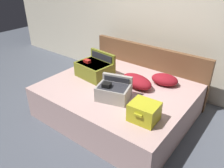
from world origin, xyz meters
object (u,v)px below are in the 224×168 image
Objects in this scene: hard_case_small at (144,112)px; pillow_center_head at (137,81)px; hard_case_large at (95,68)px; pillow_near_headboard at (165,79)px; bed at (117,101)px; hard_case_medium at (114,91)px.

pillow_center_head is (-0.49, 0.62, -0.02)m from hard_case_small.
hard_case_large is 1.42× the size of pillow_near_headboard.
bed is at bearing -1.14° from hard_case_large.
hard_case_small is 0.96m from pillow_near_headboard.
hard_case_medium is (0.64, -0.35, -0.02)m from hard_case_large.
hard_case_small is 0.79m from pillow_center_head.
pillow_near_headboard is (-0.20, 0.94, -0.03)m from hard_case_small.
hard_case_medium is 0.58m from hard_case_small.
hard_case_large is 0.72m from pillow_center_head.
bed is at bearing -141.61° from pillow_center_head.
hard_case_large is at bearing -170.94° from pillow_center_head.
pillow_center_head is at bearing 38.39° from bed.
bed is 0.78m from pillow_near_headboard.
bed is at bearing 100.97° from hard_case_medium.
pillow_near_headboard is at bearing 48.03° from pillow_center_head.
bed is at bearing -135.78° from pillow_near_headboard.
hard_case_large reaches higher than bed.
hard_case_medium is at bearing -62.50° from bed.
pillow_center_head is at bearing -131.97° from pillow_near_headboard.
bed is 0.44m from pillow_center_head.
hard_case_large is 1.14× the size of hard_case_medium.
hard_case_small is at bearing -16.94° from hard_case_large.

